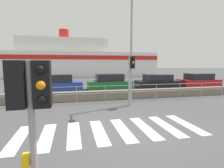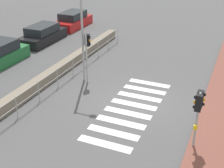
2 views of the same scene
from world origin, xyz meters
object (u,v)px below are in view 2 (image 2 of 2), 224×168
Objects in this scene: traffic_light_far at (87,48)px; parked_car_red at (73,21)px; traffic_light_near at (199,106)px; parked_car_black at (43,35)px; streetlamp at (85,8)px.

traffic_light_far reaches higher than parked_car_red.
parked_car_black is at bearing 56.10° from traffic_light_near.
traffic_light_near is 0.88× the size of traffic_light_far.
traffic_light_near is at bearing -135.86° from parked_car_red.
traffic_light_near is 0.58× the size of parked_car_black.
traffic_light_far reaches higher than parked_car_black.
parked_car_red is (9.90, 6.59, -3.66)m from streetlamp.
traffic_light_near is 0.36× the size of streetlamp.
traffic_light_far is 12.14m from parked_car_red.
parked_car_black is (5.07, 6.59, -3.68)m from streetlamp.
streetlamp reaches higher than traffic_light_far.
parked_car_red is at bearing 33.86° from traffic_light_far.
streetlamp is 9.09m from parked_car_black.
traffic_light_far is 0.66× the size of parked_car_red.
traffic_light_far is at bearing -127.62° from parked_car_black.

